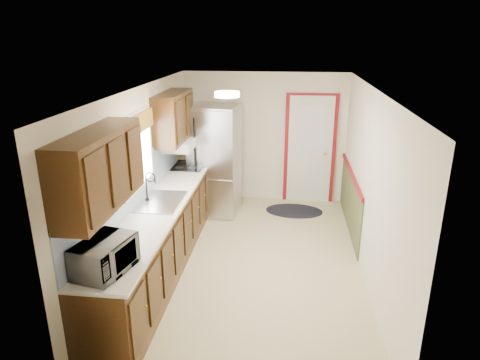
# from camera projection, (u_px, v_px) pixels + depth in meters

# --- Properties ---
(room_shell) EXTENTS (3.20, 5.20, 2.52)m
(room_shell) POSITION_uv_depth(u_px,v_px,m) (253.00, 182.00, 5.61)
(room_shell) COLOR #C6BA8B
(room_shell) RESTS_ON ground
(kitchen_run) EXTENTS (0.63, 4.00, 2.20)m
(kitchen_run) POSITION_uv_depth(u_px,v_px,m) (157.00, 214.00, 5.60)
(kitchen_run) COLOR #341E0B
(kitchen_run) RESTS_ON ground
(back_wall_trim) EXTENTS (1.12, 2.30, 2.08)m
(back_wall_trim) POSITION_uv_depth(u_px,v_px,m) (318.00, 160.00, 7.68)
(back_wall_trim) COLOR maroon
(back_wall_trim) RESTS_ON ground
(ceiling_fixture) EXTENTS (0.30, 0.30, 0.06)m
(ceiling_fixture) POSITION_uv_depth(u_px,v_px,m) (227.00, 94.00, 5.08)
(ceiling_fixture) COLOR #FFD88C
(ceiling_fixture) RESTS_ON room_shell
(microwave) EXTENTS (0.44, 0.63, 0.39)m
(microwave) POSITION_uv_depth(u_px,v_px,m) (105.00, 253.00, 3.94)
(microwave) COLOR white
(microwave) RESTS_ON kitchen_run
(refrigerator) EXTENTS (0.86, 0.83, 1.91)m
(refrigerator) POSITION_uv_depth(u_px,v_px,m) (215.00, 160.00, 7.42)
(refrigerator) COLOR #B7B7BC
(refrigerator) RESTS_ON ground
(rug) EXTENTS (1.05, 0.70, 0.01)m
(rug) POSITION_uv_depth(u_px,v_px,m) (294.00, 211.00, 7.72)
(rug) COLOR black
(rug) RESTS_ON ground
(cooktop) EXTENTS (0.50, 0.60, 0.02)m
(cooktop) POSITION_uv_depth(u_px,v_px,m) (189.00, 166.00, 7.14)
(cooktop) COLOR black
(cooktop) RESTS_ON kitchen_run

